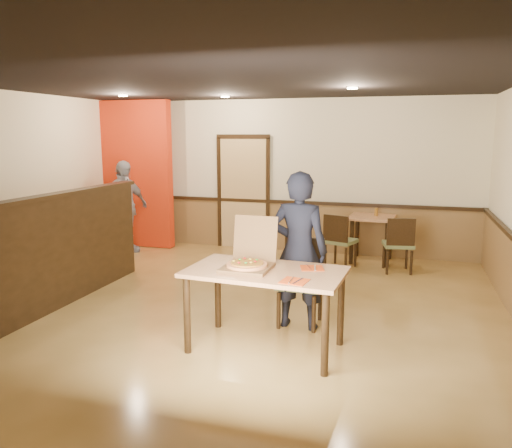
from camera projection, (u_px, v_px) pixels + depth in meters
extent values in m
plane|color=tan|center=(218.00, 311.00, 6.21)|extent=(7.00, 7.00, 0.00)
plane|color=black|center=(215.00, 78.00, 5.71)|extent=(7.00, 7.00, 0.00)
plane|color=beige|center=(285.00, 176.00, 9.26)|extent=(7.00, 0.00, 7.00)
cube|color=brown|center=(284.00, 226.00, 9.40)|extent=(7.00, 0.04, 0.90)
cube|color=black|center=(284.00, 202.00, 9.30)|extent=(7.00, 0.06, 0.06)
cube|color=#DBB470|center=(244.00, 193.00, 9.51)|extent=(0.90, 0.06, 2.10)
cube|color=black|center=(68.00, 249.00, 6.47)|extent=(0.14, 3.00, 1.40)
cube|color=black|center=(64.00, 194.00, 6.34)|extent=(0.20, 3.10, 0.05)
cube|color=red|center=(133.00, 174.00, 9.61)|extent=(1.60, 0.20, 2.78)
cylinder|color=#FFF4B2|center=(123.00, 96.00, 8.07)|extent=(0.14, 0.14, 0.02)
cylinder|color=#FFF4B2|center=(225.00, 97.00, 8.30)|extent=(0.14, 0.14, 0.02)
cylinder|color=#FFF4B2|center=(352.00, 88.00, 6.73)|extent=(0.14, 0.14, 0.02)
cube|color=tan|center=(266.00, 272.00, 4.97)|extent=(1.61, 0.99, 0.04)
cylinder|color=black|center=(187.00, 315.00, 4.95)|extent=(0.07, 0.07, 0.79)
cylinder|color=black|center=(218.00, 293.00, 5.62)|extent=(0.07, 0.07, 0.79)
cylinder|color=black|center=(325.00, 334.00, 4.47)|extent=(0.07, 0.07, 0.79)
cylinder|color=black|center=(341.00, 308.00, 5.14)|extent=(0.07, 0.07, 0.79)
cube|color=#616F40|center=(300.00, 284.00, 5.69)|extent=(0.49, 0.49, 0.06)
cube|color=black|center=(304.00, 257.00, 5.85)|extent=(0.46, 0.04, 0.46)
cylinder|color=black|center=(279.00, 311.00, 5.61)|extent=(0.05, 0.05, 0.42)
cylinder|color=black|center=(287.00, 299.00, 5.98)|extent=(0.05, 0.05, 0.42)
cylinder|color=black|center=(314.00, 314.00, 5.49)|extent=(0.05, 0.05, 0.42)
cylinder|color=black|center=(320.00, 303.00, 5.87)|extent=(0.05, 0.05, 0.42)
cube|color=#616F40|center=(341.00, 241.00, 8.15)|extent=(0.56, 0.56, 0.06)
cube|color=black|center=(336.00, 228.00, 7.94)|extent=(0.41, 0.17, 0.42)
cylinder|color=black|center=(355.00, 255.00, 8.24)|extent=(0.04, 0.04, 0.39)
cylinder|color=black|center=(346.00, 260.00, 7.94)|extent=(0.04, 0.04, 0.39)
cylinder|color=black|center=(335.00, 252.00, 8.44)|extent=(0.04, 0.04, 0.39)
cylinder|color=black|center=(325.00, 257.00, 8.15)|extent=(0.04, 0.04, 0.39)
cube|color=#616F40|center=(398.00, 244.00, 7.89)|extent=(0.52, 0.52, 0.06)
cube|color=black|center=(401.00, 232.00, 7.65)|extent=(0.42, 0.12, 0.42)
cylinder|color=black|center=(407.00, 257.00, 8.10)|extent=(0.04, 0.04, 0.39)
cylinder|color=black|center=(411.00, 263.00, 7.74)|extent=(0.04, 0.04, 0.39)
cylinder|color=black|center=(384.00, 257.00, 8.13)|extent=(0.04, 0.04, 0.39)
cylinder|color=black|center=(387.00, 262.00, 7.77)|extent=(0.04, 0.04, 0.39)
cube|color=tan|center=(372.00, 217.00, 8.48)|extent=(0.78, 0.78, 0.04)
cylinder|color=black|center=(351.00, 242.00, 8.38)|extent=(0.07, 0.07, 0.75)
cylinder|color=black|center=(357.00, 236.00, 8.92)|extent=(0.07, 0.07, 0.75)
cylinder|color=black|center=(387.00, 245.00, 8.18)|extent=(0.07, 0.07, 0.75)
cylinder|color=black|center=(390.00, 238.00, 8.72)|extent=(0.07, 0.07, 0.75)
imported|color=black|center=(299.00, 251.00, 5.54)|extent=(0.66, 0.45, 1.78)
imported|color=#929199|center=(124.00, 207.00, 9.12)|extent=(0.77, 1.08, 1.70)
cube|color=brown|center=(247.00, 268.00, 4.98)|extent=(0.48, 0.48, 0.03)
cube|color=brown|center=(255.00, 238.00, 5.20)|extent=(0.47, 0.10, 0.46)
cylinder|color=#EB9855|center=(247.00, 265.00, 4.98)|extent=(0.50, 0.50, 0.03)
cube|color=#CB3F0E|center=(294.00, 281.00, 4.58)|extent=(0.26, 0.26, 0.01)
cylinder|color=silver|center=(291.00, 280.00, 4.59)|extent=(0.03, 0.20, 0.01)
cube|color=silver|center=(298.00, 281.00, 4.57)|extent=(0.04, 0.21, 0.00)
cube|color=#CB3F0E|center=(312.00, 268.00, 5.03)|extent=(0.28, 0.28, 0.01)
cylinder|color=silver|center=(309.00, 267.00, 5.03)|extent=(0.06, 0.19, 0.01)
cube|color=silver|center=(315.00, 268.00, 5.02)|extent=(0.07, 0.20, 0.00)
cylinder|color=#95601B|center=(376.00, 212.00, 8.50)|extent=(0.05, 0.05, 0.14)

